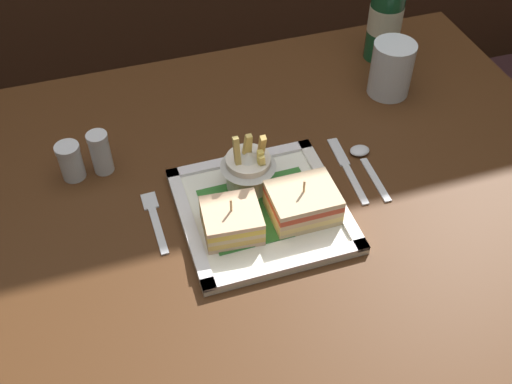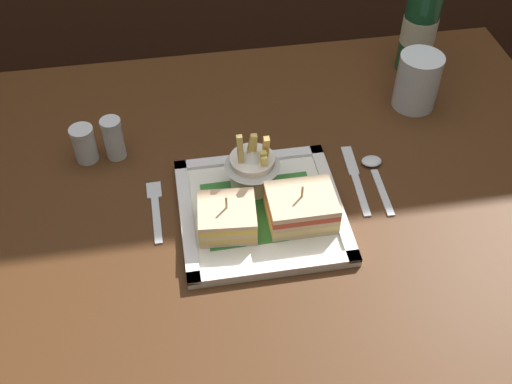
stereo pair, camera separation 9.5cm
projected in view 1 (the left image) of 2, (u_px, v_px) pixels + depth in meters
The scene contains 12 objects.
dining_table at pixel (251, 261), 1.09m from camera, with size 1.20×0.90×0.77m.
square_plate at pixel (262, 210), 0.97m from camera, with size 0.26×0.26×0.02m.
sandwich_half_left at pixel (232, 221), 0.92m from camera, with size 0.09×0.09×0.07m.
sandwich_half_right at pixel (303, 203), 0.94m from camera, with size 0.10×0.08×0.07m.
fries_cup at pixel (248, 166), 0.97m from camera, with size 0.09×0.09×0.11m.
beer_bottle at pixel (386, 12), 1.21m from camera, with size 0.07×0.07×0.26m.
water_glass at pixel (391, 72), 1.17m from camera, with size 0.08×0.08×0.11m.
fork at pixel (155, 218), 0.97m from camera, with size 0.02×0.13×0.00m.
knife at pixel (346, 167), 1.05m from camera, with size 0.02×0.17×0.00m.
spoon at pixel (364, 158), 1.06m from camera, with size 0.03×0.14×0.01m.
salt_shaker at pixel (71, 163), 1.01m from camera, with size 0.04×0.04×0.07m.
pepper_shaker at pixel (101, 155), 1.02m from camera, with size 0.04×0.04×0.08m.
Camera 1 is at (-0.20, -0.64, 1.50)m, focal length 42.98 mm.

